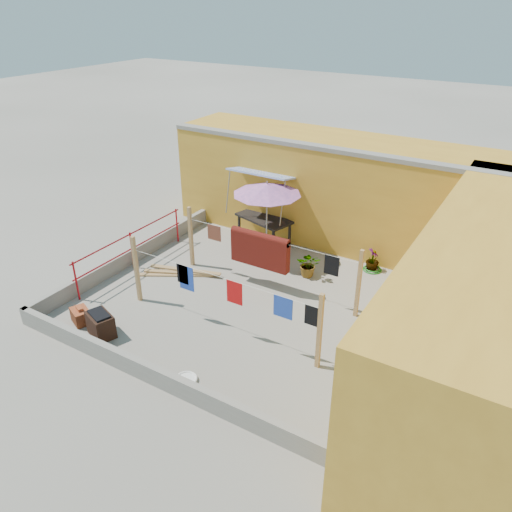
% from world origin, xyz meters
% --- Properties ---
extents(ground, '(80.00, 80.00, 0.00)m').
position_xyz_m(ground, '(0.00, 0.00, 0.00)').
color(ground, '#9E998E').
rests_on(ground, ground).
extents(wall_back, '(11.00, 3.27, 3.21)m').
position_xyz_m(wall_back, '(0.50, 4.69, 1.61)').
color(wall_back, gold).
rests_on(wall_back, ground).
extents(wall_right, '(2.40, 9.00, 3.20)m').
position_xyz_m(wall_right, '(5.20, 0.00, 1.60)').
color(wall_right, gold).
rests_on(wall_right, ground).
extents(parapet_front, '(8.30, 0.16, 0.44)m').
position_xyz_m(parapet_front, '(0.00, -3.58, 0.22)').
color(parapet_front, gray).
rests_on(parapet_front, ground).
extents(parapet_left, '(0.16, 7.30, 0.44)m').
position_xyz_m(parapet_left, '(-4.08, 0.00, 0.22)').
color(parapet_left, gray).
rests_on(parapet_left, ground).
extents(red_railing, '(0.05, 4.20, 1.10)m').
position_xyz_m(red_railing, '(-3.85, -0.20, 0.72)').
color(red_railing, '#A71018').
rests_on(red_railing, ground).
extents(clothesline_rig, '(5.09, 2.35, 1.80)m').
position_xyz_m(clothesline_rig, '(-0.16, 0.53, 1.05)').
color(clothesline_rig, tan).
rests_on(clothesline_rig, ground).
extents(patio_umbrella, '(2.00, 2.00, 2.35)m').
position_xyz_m(patio_umbrella, '(-0.94, 2.39, 2.11)').
color(patio_umbrella, gray).
rests_on(patio_umbrella, ground).
extents(outdoor_table, '(1.94, 1.33, 0.83)m').
position_xyz_m(outdoor_table, '(-1.51, 3.20, 0.75)').
color(outdoor_table, black).
rests_on(outdoor_table, ground).
extents(brick_stack, '(0.60, 0.53, 0.43)m').
position_xyz_m(brick_stack, '(-3.01, -2.87, 0.19)').
color(brick_stack, '#A54B26').
rests_on(brick_stack, ground).
extents(lumber_pile, '(2.10, 1.21, 0.13)m').
position_xyz_m(lumber_pile, '(-2.44, 0.16, 0.07)').
color(lumber_pile, tan).
rests_on(lumber_pile, ground).
extents(brazier, '(0.78, 0.64, 0.60)m').
position_xyz_m(brazier, '(-2.21, -2.97, 0.29)').
color(brazier, black).
rests_on(brazier, ground).
extents(white_basin, '(0.47, 0.47, 0.08)m').
position_xyz_m(white_basin, '(0.42, -3.20, 0.04)').
color(white_basin, white).
rests_on(white_basin, ground).
extents(water_jug_a, '(0.24, 0.24, 0.38)m').
position_xyz_m(water_jug_a, '(3.70, -0.00, 0.17)').
color(water_jug_a, white).
rests_on(water_jug_a, ground).
extents(water_jug_b, '(0.20, 0.20, 0.32)m').
position_xyz_m(water_jug_b, '(3.70, 0.62, 0.14)').
color(water_jug_b, white).
rests_on(water_jug_b, ground).
extents(green_hose, '(0.54, 0.54, 0.08)m').
position_xyz_m(green_hose, '(2.08, 3.20, 0.04)').
color(green_hose, '#196D18').
rests_on(green_hose, ground).
extents(plant_back_a, '(0.81, 0.75, 0.72)m').
position_xyz_m(plant_back_a, '(0.66, 1.96, 0.36)').
color(plant_back_a, '#1B611D').
rests_on(plant_back_a, ground).
extents(plant_back_b, '(0.47, 0.47, 0.66)m').
position_xyz_m(plant_back_b, '(2.06, 3.20, 0.33)').
color(plant_back_b, '#1B611D').
rests_on(plant_back_b, ground).
extents(plant_right_a, '(0.51, 0.43, 0.83)m').
position_xyz_m(plant_right_a, '(3.67, 2.88, 0.41)').
color(plant_right_a, '#1B611D').
rests_on(plant_right_a, ground).
extents(plant_right_b, '(0.33, 0.39, 0.65)m').
position_xyz_m(plant_right_b, '(3.70, -0.12, 0.33)').
color(plant_right_b, '#1B611D').
rests_on(plant_right_b, ground).
extents(plant_right_c, '(0.65, 0.69, 0.60)m').
position_xyz_m(plant_right_c, '(3.70, -1.34, 0.30)').
color(plant_right_c, '#1B611D').
rests_on(plant_right_c, ground).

